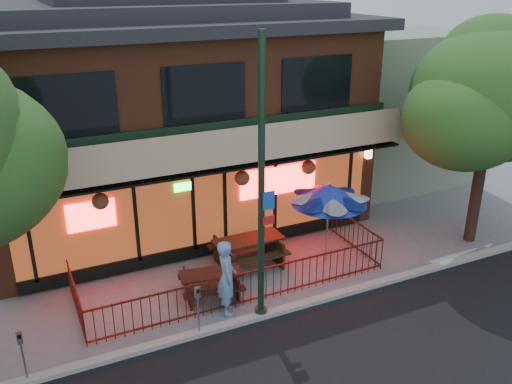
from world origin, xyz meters
The scene contains 13 objects.
ground centered at (0.00, 0.00, 0.00)m, with size 80.00×80.00×0.00m, color gray.
curb centered at (0.00, -0.50, 0.06)m, with size 80.00×0.25×0.12m, color #999993.
restaurant_building centered at (0.00, 7.11, 4.13)m, with size 12.96×9.49×8.05m.
neighbor_building centered at (9.00, 7.70, 3.00)m, with size 6.00×7.00×6.00m, color gray.
patio_fence centered at (0.00, 0.50, 0.63)m, with size 8.44×2.62×1.00m.
street_light centered at (0.00, -0.40, 3.15)m, with size 0.43×0.32×7.00m.
street_tree_right centered at (8.04, 0.59, 4.96)m, with size 4.80×4.80×7.02m.
picnic_table_left centered at (-0.80, 1.01, 0.46)m, with size 1.83×1.52×0.70m.
picnic_table_right centered at (0.80, 2.09, 0.57)m, with size 2.05×1.58×0.87m.
patio_umbrella centered at (3.03, 1.35, 2.15)m, with size 2.21×2.21×2.52m.
pedestrian centered at (-0.71, 0.10, 1.01)m, with size 0.74×0.49×2.02m, color #6391C6.
parking_meter_near centered at (-1.68, -0.48, 0.89)m, with size 0.12×0.10×1.31m.
parking_meter_far centered at (-5.53, -0.48, 0.86)m, with size 0.12×0.10×1.27m.
Camera 1 is at (-5.08, -10.82, 8.03)m, focal length 38.00 mm.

